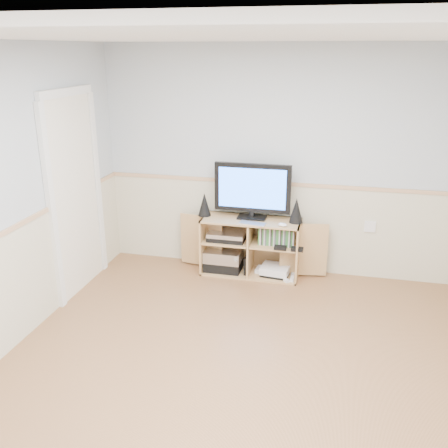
{
  "coord_description": "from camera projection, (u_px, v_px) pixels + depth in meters",
  "views": [
    {
      "loc": [
        0.63,
        -3.11,
        2.44
      ],
      "look_at": [
        -0.39,
        1.2,
        0.87
      ],
      "focal_mm": 40.0,
      "sensor_mm": 36.0,
      "label": 1
    }
  ],
  "objects": [
    {
      "name": "monitor",
      "position": [
        252.0,
        189.0,
        5.43
      ],
      "size": [
        0.84,
        0.18,
        0.62
      ],
      "color": "black",
      "rests_on": "media_cabinet"
    },
    {
      "name": "media_cabinet",
      "position": [
        251.0,
        245.0,
        5.65
      ],
      "size": [
        1.7,
        0.41,
        0.65
      ],
      "color": "tan",
      "rests_on": "floor"
    },
    {
      "name": "mouse",
      "position": [
        283.0,
        225.0,
        5.28
      ],
      "size": [
        0.11,
        0.09,
        0.04
      ],
      "primitive_type": "ellipsoid",
      "rotation": [
        0.0,
        0.0,
        -0.29
      ],
      "color": "white",
      "rests_on": "media_cabinet"
    },
    {
      "name": "speaker_left",
      "position": [
        204.0,
        204.0,
        5.59
      ],
      "size": [
        0.14,
        0.14,
        0.26
      ],
      "primitive_type": "cone",
      "color": "black",
      "rests_on": "media_cabinet"
    },
    {
      "name": "keyboard",
      "position": [
        253.0,
        223.0,
        5.36
      ],
      "size": [
        0.3,
        0.15,
        0.01
      ],
      "primitive_type": "cube",
      "rotation": [
        0.0,
        0.0,
        -0.15
      ],
      "color": "white",
      "rests_on": "media_cabinet"
    },
    {
      "name": "speaker_right",
      "position": [
        296.0,
        210.0,
        5.36
      ],
      "size": [
        0.15,
        0.15,
        0.27
      ],
      "primitive_type": "cone",
      "color": "black",
      "rests_on": "media_cabinet"
    },
    {
      "name": "wall_outlet",
      "position": [
        370.0,
        227.0,
        5.43
      ],
      "size": [
        0.12,
        0.03,
        0.12
      ],
      "primitive_type": "cube",
      "color": "white",
      "rests_on": "wall_back"
    },
    {
      "name": "av_components",
      "position": [
        225.0,
        253.0,
        5.7
      ],
      "size": [
        0.51,
        0.31,
        0.47
      ],
      "color": "black",
      "rests_on": "media_cabinet"
    },
    {
      "name": "room",
      "position": [
        235.0,
        231.0,
        3.52
      ],
      "size": [
        4.04,
        4.54,
        2.54
      ],
      "color": "#A47148",
      "rests_on": "ground"
    },
    {
      "name": "game_cases",
      "position": [
        277.0,
        236.0,
        5.47
      ],
      "size": [
        0.39,
        0.13,
        0.19
      ],
      "primitive_type": "cube",
      "color": "#3F8C3F",
      "rests_on": "media_cabinet"
    },
    {
      "name": "game_consoles",
      "position": [
        274.0,
        270.0,
        5.62
      ],
      "size": [
        0.46,
        0.3,
        0.11
      ],
      "color": "white",
      "rests_on": "media_cabinet"
    }
  ]
}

